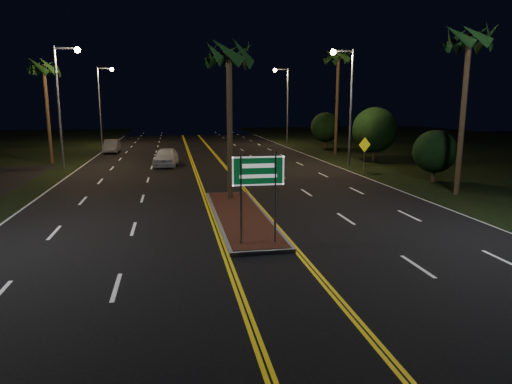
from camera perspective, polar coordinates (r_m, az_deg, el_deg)
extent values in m
plane|color=black|center=(13.55, 2.50, -10.46)|extent=(120.00, 120.00, 0.00)
cube|color=gray|center=(20.10, -1.95, -3.03)|extent=(2.25, 10.25, 0.15)
cube|color=#592819|center=(20.07, -1.95, -2.79)|extent=(2.00, 10.00, 0.02)
cylinder|color=gray|center=(15.58, -1.89, -0.86)|extent=(0.08, 0.08, 3.20)
cylinder|color=gray|center=(15.80, 2.42, -0.70)|extent=(0.08, 0.08, 3.20)
cube|color=#07471E|center=(15.51, 0.28, 2.66)|extent=(1.80, 0.04, 1.00)
cube|color=white|center=(15.49, 0.30, 2.64)|extent=(1.80, 0.01, 1.00)
cylinder|color=gray|center=(37.19, -23.41, 9.47)|extent=(0.18, 0.18, 9.00)
cube|color=gray|center=(37.22, -22.69, 16.25)|extent=(1.60, 0.12, 0.12)
sphere|color=#F8B86F|center=(37.06, -21.43, 16.21)|extent=(0.44, 0.44, 0.44)
cylinder|color=gray|center=(56.87, -18.95, 10.03)|extent=(0.18, 0.18, 9.00)
cube|color=gray|center=(56.89, -18.41, 14.45)|extent=(1.60, 0.12, 0.12)
sphere|color=#F8B86F|center=(56.78, -17.58, 14.41)|extent=(0.44, 0.44, 0.44)
cylinder|color=gray|center=(36.97, 11.77, 10.13)|extent=(0.18, 0.18, 9.00)
cube|color=gray|center=(36.88, 10.85, 16.94)|extent=(1.60, 0.12, 0.12)
sphere|color=#F8B86F|center=(36.60, 9.62, 16.87)|extent=(0.44, 0.44, 0.44)
cylinder|color=gray|center=(56.02, 3.97, 10.58)|extent=(0.18, 0.18, 9.00)
cube|color=gray|center=(55.96, 3.21, 15.05)|extent=(1.60, 0.12, 0.12)
sphere|color=#F8B86F|center=(55.77, 2.38, 14.97)|extent=(0.44, 0.44, 0.44)
cylinder|color=#382819|center=(22.99, -3.31, 8.02)|extent=(0.28, 0.28, 7.50)
cylinder|color=#382819|center=(41.50, -24.59, 8.76)|extent=(0.28, 0.28, 8.00)
cylinder|color=#382819|center=(27.06, 24.44, 8.58)|extent=(0.28, 0.28, 8.50)
cylinder|color=#382819|center=(45.08, 10.08, 10.64)|extent=(0.28, 0.28, 9.50)
cylinder|color=#382819|center=(31.28, 21.25, 2.02)|extent=(0.24, 0.24, 0.90)
sphere|color=black|center=(31.10, 21.45, 4.75)|extent=(2.70, 2.70, 2.70)
cylinder|color=#382819|center=(40.24, 14.46, 4.55)|extent=(0.24, 0.24, 1.26)
sphere|color=black|center=(40.06, 14.61, 7.53)|extent=(3.78, 3.78, 3.78)
cylinder|color=#382819|center=(51.26, 8.63, 6.01)|extent=(0.24, 0.24, 1.08)
sphere|color=black|center=(51.14, 8.69, 8.02)|extent=(3.24, 3.24, 3.24)
imported|color=white|center=(37.16, -11.20, 4.52)|extent=(2.73, 5.35, 1.72)
imported|color=#A2A4AB|center=(48.77, -17.61, 5.62)|extent=(1.95, 4.54, 1.51)
cylinder|color=gray|center=(34.02, 13.36, 4.26)|extent=(0.07, 0.07, 2.20)
cube|color=yellow|center=(33.91, 13.44, 5.76)|extent=(1.02, 0.36, 1.06)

